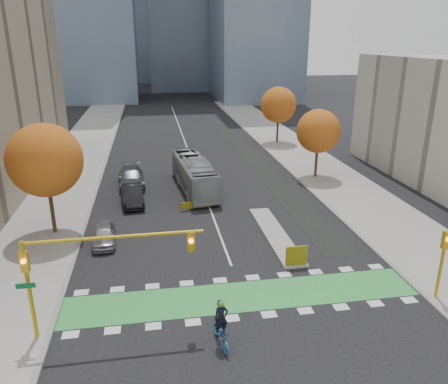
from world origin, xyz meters
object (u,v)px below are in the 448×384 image
object	(u,v)px
parked_car_b	(132,195)
parked_car_c	(131,177)
tree_east_near	(318,131)
traffic_signal_east	(443,255)
hazard_board	(297,256)
tree_west	(45,160)
tree_east_far	(278,105)
parked_car_a	(104,235)
traffic_signal_west	(84,261)
bus	(194,174)
cyclist	(221,330)

from	to	relation	value
parked_car_b	parked_car_c	distance (m)	5.01
tree_east_near	traffic_signal_east	bearing A→B (deg)	-93.81
hazard_board	tree_east_near	xyz separation A→B (m)	(8.00, 17.80, 4.06)
tree_west	tree_east_far	distance (m)	35.73
tree_east_far	parked_car_c	size ratio (longest dim) A/B	1.29
tree_east_near	tree_east_far	bearing A→B (deg)	88.21
parked_car_a	parked_car_c	distance (m)	12.76
parked_car_b	traffic_signal_west	bearing A→B (deg)	-100.24
parked_car_a	parked_car_b	bearing A→B (deg)	74.30
bus	parked_car_b	xyz separation A→B (m)	(-5.76, -2.91, -0.71)
tree_east_near	parked_car_c	distance (m)	19.17
bus	parked_car_a	size ratio (longest dim) A/B	2.80
bus	tree_east_near	bearing A→B (deg)	1.87
parked_car_a	tree_west	bearing A→B (deg)	145.63
tree_west	traffic_signal_east	bearing A→B (deg)	-29.07
cyclist	parked_car_a	world-z (taller)	cyclist
tree_east_near	traffic_signal_west	distance (m)	30.08
tree_west	traffic_signal_west	xyz separation A→B (m)	(4.07, -12.51, -1.58)
cyclist	parked_car_a	xyz separation A→B (m)	(-6.40, 12.04, -0.13)
hazard_board	parked_car_c	distance (m)	21.11
tree_east_far	parked_car_b	distance (m)	28.40
tree_east_near	bus	size ratio (longest dim) A/B	0.64
traffic_signal_west	cyclist	size ratio (longest dim) A/B	3.57
parked_car_b	tree_east_near	bearing A→B (deg)	8.32
hazard_board	traffic_signal_east	bearing A→B (deg)	-35.92
tree_west	parked_car_b	size ratio (longest dim) A/B	1.66
parked_car_b	parked_car_c	size ratio (longest dim) A/B	0.84
tree_east_far	bus	xyz separation A→B (m)	(-13.25, -17.72, -3.71)
cyclist	bus	xyz separation A→B (m)	(1.10, 22.61, 0.73)
parked_car_c	hazard_board	bearing A→B (deg)	-63.30
traffic_signal_west	traffic_signal_east	world-z (taller)	traffic_signal_west
tree_west	traffic_signal_west	bearing A→B (deg)	-71.98
traffic_signal_west	parked_car_b	xyz separation A→B (m)	(1.42, 17.89, -3.22)
traffic_signal_east	hazard_board	bearing A→B (deg)	144.08
traffic_signal_west	parked_car_a	xyz separation A→B (m)	(-0.32, 10.22, -3.37)
tree_east_near	traffic_signal_east	xyz separation A→B (m)	(-1.50, -22.51, -2.13)
cyclist	traffic_signal_west	bearing A→B (deg)	153.89
bus	parked_car_b	world-z (taller)	bus
tree_west	parked_car_a	distance (m)	6.62
tree_west	bus	distance (m)	14.55
hazard_board	traffic_signal_east	distance (m)	8.26
tree_east_near	parked_car_c	size ratio (longest dim) A/B	1.19
tree_east_far	parked_car_a	distance (m)	35.38
bus	parked_car_b	size ratio (longest dim) A/B	2.22
traffic_signal_west	parked_car_b	bearing A→B (deg)	85.47
traffic_signal_west	tree_east_far	bearing A→B (deg)	62.05
hazard_board	tree_east_near	bearing A→B (deg)	65.80
traffic_signal_west	parked_car_b	size ratio (longest dim) A/B	1.72
hazard_board	parked_car_c	size ratio (longest dim) A/B	0.24
hazard_board	cyclist	world-z (taller)	cyclist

